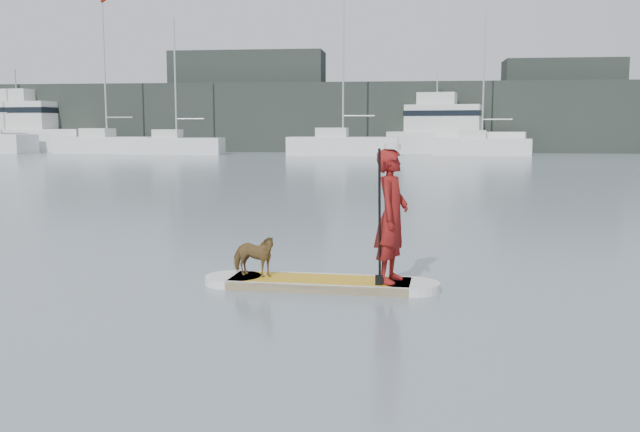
# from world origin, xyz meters

# --- Properties ---
(ground) EXTENTS (140.00, 140.00, 0.00)m
(ground) POSITION_xyz_m (0.00, 0.00, 0.00)
(ground) COLOR slate
(ground) RESTS_ON ground
(paddleboard) EXTENTS (3.30, 0.95, 0.12)m
(paddleboard) POSITION_xyz_m (3.36, -1.57, 0.06)
(paddleboard) COLOR gold
(paddleboard) RESTS_ON ground
(paddler) EXTENTS (0.59, 0.75, 1.80)m
(paddler) POSITION_xyz_m (4.34, -1.63, 1.02)
(paddler) COLOR maroon
(paddler) RESTS_ON paddleboard
(white_cap) EXTENTS (0.22, 0.22, 0.07)m
(white_cap) POSITION_xyz_m (4.34, -1.63, 1.96)
(white_cap) COLOR silver
(white_cap) RESTS_ON paddler
(dog) EXTENTS (0.76, 0.50, 0.59)m
(dog) POSITION_xyz_m (2.41, -1.51, 0.42)
(dog) COLOR #50371B
(dog) RESTS_ON paddleboard
(paddle) EXTENTS (0.10, 0.30, 2.00)m
(paddle) POSITION_xyz_m (4.19, -1.87, 0.80)
(paddle) COLOR black
(paddle) RESTS_ON ground
(sailboat_b) EXTENTS (8.72, 3.58, 12.59)m
(sailboat_b) POSITION_xyz_m (-19.90, 45.00, 0.87)
(sailboat_b) COLOR silver
(sailboat_b) RESTS_ON ground
(sailboat_c) EXTENTS (7.40, 2.60, 10.56)m
(sailboat_c) POSITION_xyz_m (-13.72, 44.15, 0.78)
(sailboat_c) COLOR silver
(sailboat_c) RESTS_ON ground
(sailboat_d) EXTENTS (8.57, 2.89, 12.51)m
(sailboat_d) POSITION_xyz_m (-0.39, 43.89, 0.89)
(sailboat_d) COLOR silver
(sailboat_d) RESTS_ON ground
(sailboat_e) EXTENTS (7.61, 3.34, 10.67)m
(sailboat_e) POSITION_xyz_m (10.28, 45.01, 0.76)
(sailboat_e) COLOR silver
(sailboat_e) RESTS_ON ground
(motor_yacht_a) EXTENTS (11.37, 5.38, 6.56)m
(motor_yacht_a) POSITION_xyz_m (8.12, 48.26, 1.84)
(motor_yacht_a) COLOR silver
(motor_yacht_a) RESTS_ON ground
(motor_yacht_b) EXTENTS (11.46, 5.26, 7.29)m
(motor_yacht_b) POSITION_xyz_m (-29.03, 49.48, 2.05)
(motor_yacht_b) COLOR silver
(motor_yacht_b) RESTS_ON ground
(shore_mass) EXTENTS (90.00, 6.00, 6.00)m
(shore_mass) POSITION_xyz_m (0.00, 53.00, 3.00)
(shore_mass) COLOR black
(shore_mass) RESTS_ON ground
(shore_building_west) EXTENTS (14.00, 4.00, 9.00)m
(shore_building_west) POSITION_xyz_m (-10.00, 54.00, 4.50)
(shore_building_west) COLOR black
(shore_building_west) RESTS_ON ground
(shore_building_east) EXTENTS (10.00, 4.00, 8.00)m
(shore_building_east) POSITION_xyz_m (18.00, 54.00, 4.00)
(shore_building_east) COLOR black
(shore_building_east) RESTS_ON ground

